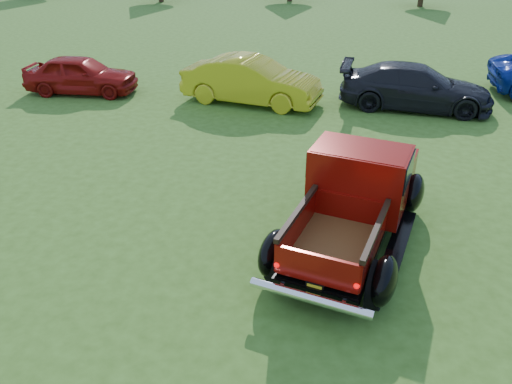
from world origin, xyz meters
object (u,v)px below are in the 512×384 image
pickup_truck (357,194)px  show_car_yellow (251,81)px  show_car_grey (416,87)px  show_car_red (81,74)px

pickup_truck → show_car_yellow: size_ratio=1.13×
pickup_truck → show_car_grey: bearing=90.4°
show_car_red → show_car_grey: 10.75m
pickup_truck → show_car_grey: pickup_truck is taller
show_car_yellow → show_car_grey: 5.02m
show_car_grey → show_car_red: bearing=96.8°
show_car_red → show_car_grey: show_car_grey is taller
show_car_red → show_car_yellow: 5.75m
show_car_red → show_car_grey: (10.75, 0.37, 0.04)m
pickup_truck → show_car_yellow: bearing=128.3°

